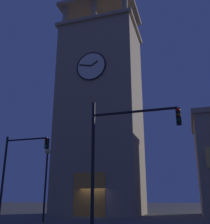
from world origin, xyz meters
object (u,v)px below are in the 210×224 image
(clocktower, at_px, (101,111))
(traffic_signal_near, at_px, (17,163))
(traffic_signal_mid, at_px, (120,143))
(street_lamp, at_px, (46,170))

(clocktower, distance_m, traffic_signal_near, 13.45)
(traffic_signal_near, height_order, traffic_signal_mid, traffic_signal_mid)
(traffic_signal_near, relative_size, street_lamp, 1.16)
(traffic_signal_mid, bearing_deg, clocktower, -68.56)
(clocktower, relative_size, street_lamp, 5.26)
(traffic_signal_near, xyz_separation_m, street_lamp, (-1.72, -1.27, -0.43))
(traffic_signal_near, relative_size, traffic_signal_mid, 0.99)
(clocktower, distance_m, street_lamp, 12.42)
(traffic_signal_near, bearing_deg, traffic_signal_mid, 150.68)
(traffic_signal_near, distance_m, street_lamp, 2.18)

